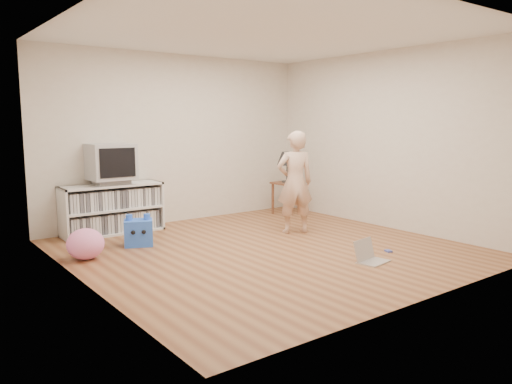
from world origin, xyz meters
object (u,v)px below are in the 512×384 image
object	(u,v)px
crt_tv	(111,162)
person	(295,182)
side_table	(287,190)
plush_blue	(139,232)
dvd_deck	(111,182)
plush_pink	(85,244)
laptop	(369,256)
media_unit	(112,209)
table_lamp	(287,159)

from	to	relation	value
crt_tv	person	world-z (taller)	person
crt_tv	side_table	bearing A→B (deg)	-7.15
side_table	plush_blue	size ratio (longest dim) A/B	1.27
dvd_deck	plush_pink	xyz separation A→B (m)	(-0.76, -1.13, -0.55)
crt_tv	plush_blue	distance (m)	1.23
laptop	plush_pink	xyz separation A→B (m)	(-2.53, 2.03, 0.11)
media_unit	crt_tv	xyz separation A→B (m)	(-0.00, -0.02, 0.67)
crt_tv	plush_pink	size ratio (longest dim) A/B	1.41
side_table	table_lamp	xyz separation A→B (m)	(-0.00, 0.00, 0.53)
table_lamp	person	world-z (taller)	person
media_unit	crt_tv	distance (m)	0.67
side_table	plush_pink	distance (m)	3.77
table_lamp	crt_tv	bearing A→B (deg)	172.85
dvd_deck	plush_pink	size ratio (longest dim) A/B	1.06
dvd_deck	laptop	size ratio (longest dim) A/B	1.12
crt_tv	plush_pink	distance (m)	1.60
table_lamp	laptop	world-z (taller)	table_lamp
plush_blue	dvd_deck	bearing A→B (deg)	113.71
plush_blue	table_lamp	bearing A→B (deg)	34.20
media_unit	plush_pink	xyz separation A→B (m)	(-0.76, -1.14, -0.17)
laptop	dvd_deck	bearing A→B (deg)	109.78
dvd_deck	laptop	xyz separation A→B (m)	(1.77, -3.16, -0.67)
dvd_deck	crt_tv	distance (m)	0.29
table_lamp	plush_blue	xyz separation A→B (m)	(-2.93, -0.52, -0.77)
crt_tv	table_lamp	bearing A→B (deg)	-7.15
person	plush_pink	world-z (taller)	person
table_lamp	plush_pink	world-z (taller)	table_lamp
crt_tv	side_table	distance (m)	3.01
media_unit	table_lamp	bearing A→B (deg)	-7.51
media_unit	plush_blue	distance (m)	0.92
person	laptop	bearing A→B (deg)	101.72
laptop	plush_blue	xyz separation A→B (m)	(-1.78, 2.27, 0.11)
crt_tv	person	distance (m)	2.60
media_unit	person	size ratio (longest dim) A/B	0.97
table_lamp	person	distance (m)	1.45
dvd_deck	plush_blue	xyz separation A→B (m)	(-0.01, -0.89, -0.56)
dvd_deck	plush_pink	world-z (taller)	dvd_deck
plush_pink	plush_blue	bearing A→B (deg)	17.58
crt_tv	plush_blue	size ratio (longest dim) A/B	1.38
plush_blue	crt_tv	bearing A→B (deg)	113.71
side_table	plush_blue	xyz separation A→B (m)	(-2.93, -0.52, -0.24)
table_lamp	side_table	bearing A→B (deg)	0.00
crt_tv	plush_blue	bearing A→B (deg)	-90.43
dvd_deck	laptop	world-z (taller)	dvd_deck
crt_tv	plush_blue	world-z (taller)	crt_tv
dvd_deck	person	bearing A→B (deg)	-36.33
side_table	plush_blue	world-z (taller)	side_table
crt_tv	side_table	world-z (taller)	crt_tv
table_lamp	person	bearing A→B (deg)	-126.10
person	plush_blue	distance (m)	2.25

